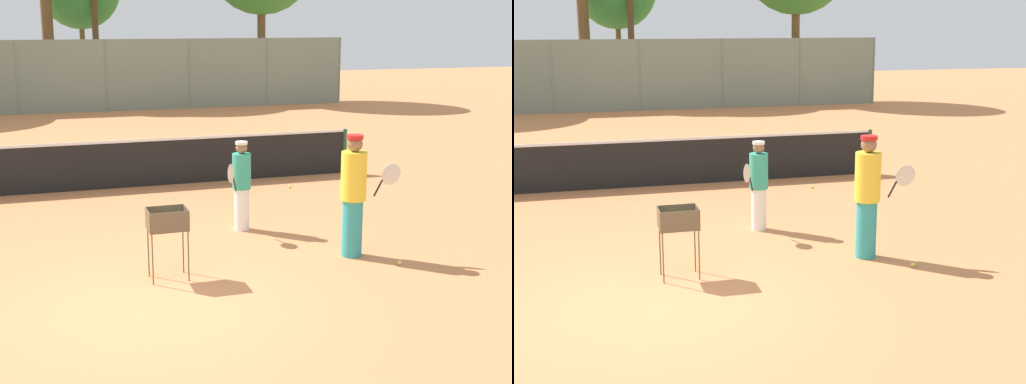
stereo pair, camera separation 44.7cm
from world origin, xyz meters
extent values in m
plane|color=#D37F4C|center=(0.00, 0.00, 0.00)|extent=(80.00, 80.00, 0.00)
cylinder|color=#26592D|center=(5.87, 6.93, 0.54)|extent=(0.10, 0.10, 1.07)
cube|color=black|center=(0.00, 6.93, 0.51)|extent=(11.74, 0.01, 1.01)
cube|color=white|center=(0.00, 6.93, 1.04)|extent=(11.74, 0.02, 0.06)
cylinder|color=gray|center=(-1.71, 20.81, 1.44)|extent=(0.08, 0.08, 2.88)
cylinder|color=gray|center=(1.71, 20.81, 1.44)|extent=(0.08, 0.08, 2.88)
cylinder|color=gray|center=(5.12, 20.81, 1.44)|extent=(0.08, 0.08, 2.88)
cylinder|color=gray|center=(8.53, 20.81, 1.44)|extent=(0.08, 0.08, 2.88)
cylinder|color=gray|center=(11.94, 20.81, 1.44)|extent=(0.08, 0.08, 2.88)
cube|color=gray|center=(0.00, 20.81, 1.44)|extent=(23.88, 0.01, 2.88)
cylinder|color=brown|center=(8.88, 22.65, 2.40)|extent=(0.37, 0.37, 4.81)
cylinder|color=brown|center=(1.76, 25.03, 2.79)|extent=(0.29, 0.29, 5.59)
cylinder|color=brown|center=(1.30, 26.80, 1.97)|extent=(0.25, 0.25, 3.94)
cylinder|color=brown|center=(-0.32, 24.84, 3.13)|extent=(0.50, 0.50, 6.26)
cylinder|color=teal|center=(3.35, 1.13, 0.45)|extent=(0.32, 0.32, 0.91)
cylinder|color=yellow|center=(3.35, 1.13, 1.29)|extent=(0.40, 0.40, 0.76)
sphere|color=#8C6647|center=(3.35, 1.13, 1.79)|extent=(0.25, 0.25, 0.25)
cylinder|color=red|center=(3.35, 1.13, 1.89)|extent=(0.26, 0.26, 0.06)
cylinder|color=black|center=(3.70, 0.99, 1.10)|extent=(0.15, 0.08, 0.27)
ellipsoid|color=silver|center=(3.88, 0.93, 1.32)|extent=(0.38, 0.17, 0.43)
cylinder|color=white|center=(2.11, 3.04, 0.37)|extent=(0.26, 0.26, 0.75)
cylinder|color=teal|center=(2.11, 3.04, 1.06)|extent=(0.33, 0.33, 0.62)
sphere|color=#8C6647|center=(2.11, 3.04, 1.47)|extent=(0.20, 0.20, 0.20)
cylinder|color=white|center=(2.11, 3.04, 1.56)|extent=(0.21, 0.21, 0.05)
cylinder|color=black|center=(1.91, 2.76, 0.90)|extent=(0.11, 0.13, 0.27)
ellipsoid|color=silver|center=(1.80, 2.62, 1.12)|extent=(0.26, 0.34, 0.43)
cylinder|color=brown|center=(0.15, 0.80, 0.37)|extent=(0.02, 0.02, 0.74)
cylinder|color=brown|center=(0.66, 0.80, 0.37)|extent=(0.02, 0.02, 0.74)
cylinder|color=brown|center=(0.15, 1.16, 0.37)|extent=(0.02, 0.02, 0.74)
cylinder|color=brown|center=(0.66, 1.16, 0.37)|extent=(0.02, 0.02, 0.74)
cube|color=brown|center=(0.41, 0.98, 0.75)|extent=(0.55, 0.40, 0.01)
cube|color=brown|center=(0.41, 0.78, 0.89)|extent=(0.55, 0.01, 0.30)
cube|color=brown|center=(0.41, 1.18, 0.89)|extent=(0.55, 0.01, 0.30)
cube|color=brown|center=(0.13, 0.98, 0.89)|extent=(0.01, 0.40, 0.30)
cube|color=brown|center=(0.68, 0.98, 0.89)|extent=(0.01, 0.40, 0.30)
sphere|color=#D1E54C|center=(0.42, 0.94, 0.78)|extent=(0.07, 0.07, 0.07)
sphere|color=#D1E54C|center=(0.47, 1.11, 0.78)|extent=(0.07, 0.07, 0.07)
sphere|color=#D1E54C|center=(0.30, 1.02, 0.78)|extent=(0.07, 0.07, 0.07)
sphere|color=#D1E54C|center=(0.26, 1.06, 0.84)|extent=(0.07, 0.07, 0.07)
sphere|color=#D1E54C|center=(0.38, 1.11, 0.84)|extent=(0.07, 0.07, 0.07)
sphere|color=#D1E54C|center=(0.25, 1.11, 0.84)|extent=(0.07, 0.07, 0.07)
sphere|color=#D1E54C|center=(0.53, 0.94, 0.84)|extent=(0.07, 0.07, 0.07)
sphere|color=#D1E54C|center=(0.33, 1.09, 0.78)|extent=(0.07, 0.07, 0.07)
sphere|color=#D1E54C|center=(0.41, 1.12, 0.78)|extent=(0.07, 0.07, 0.07)
sphere|color=#D1E54C|center=(0.24, 0.88, 0.84)|extent=(0.07, 0.07, 0.07)
sphere|color=#D1E54C|center=(0.41, 0.89, 0.84)|extent=(0.07, 0.07, 0.07)
sphere|color=#D1E54C|center=(0.34, 0.85, 0.84)|extent=(0.07, 0.07, 0.07)
sphere|color=#D1E54C|center=(0.28, 0.84, 0.78)|extent=(0.07, 0.07, 0.07)
sphere|color=#D1E54C|center=(4.04, 5.79, 0.03)|extent=(0.07, 0.07, 0.07)
sphere|color=#D1E54C|center=(3.86, 0.50, 0.03)|extent=(0.07, 0.07, 0.07)
cube|color=#3F4C8C|center=(-0.13, 25.08, 0.45)|extent=(4.20, 1.70, 0.90)
cube|color=#33383D|center=(-0.33, 25.08, 1.25)|extent=(2.20, 1.50, 0.70)
camera|label=1|loc=(-1.33, -8.61, 3.62)|focal=50.00mm
camera|label=2|loc=(-0.91, -8.73, 3.62)|focal=50.00mm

